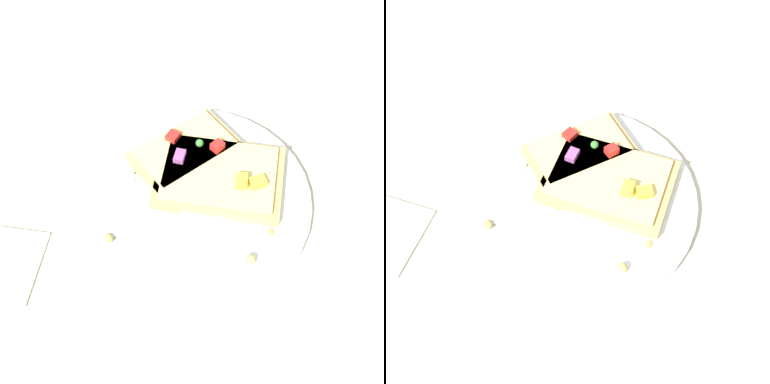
% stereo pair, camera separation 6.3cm
% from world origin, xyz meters
% --- Properties ---
extents(ground_plane, '(4.00, 4.00, 0.00)m').
position_xyz_m(ground_plane, '(0.00, 0.00, 0.00)').
color(ground_plane, '#BCB29E').
extents(plate, '(0.29, 0.29, 0.01)m').
position_xyz_m(plate, '(0.00, 0.00, 0.01)').
color(plate, white).
rests_on(plate, ground).
extents(fork, '(0.19, 0.09, 0.01)m').
position_xyz_m(fork, '(0.01, 0.03, 0.01)').
color(fork, silver).
rests_on(fork, plate).
extents(knife, '(0.21, 0.09, 0.01)m').
position_xyz_m(knife, '(0.06, -0.01, 0.01)').
color(knife, silver).
rests_on(knife, plate).
extents(pizza_slice_main, '(0.15, 0.11, 0.03)m').
position_xyz_m(pizza_slice_main, '(-0.03, -0.03, 0.02)').
color(pizza_slice_main, tan).
rests_on(pizza_slice_main, plate).
extents(pizza_slice_corner, '(0.15, 0.15, 0.03)m').
position_xyz_m(pizza_slice_corner, '(0.02, -0.06, 0.02)').
color(pizza_slice_corner, tan).
rests_on(pizza_slice_corner, plate).
extents(crumb_scatter, '(0.19, 0.11, 0.01)m').
position_xyz_m(crumb_scatter, '(-0.01, 0.06, 0.02)').
color(crumb_scatter, tan).
rests_on(crumb_scatter, plate).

